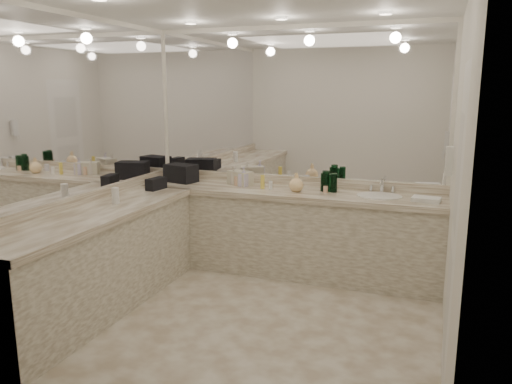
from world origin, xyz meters
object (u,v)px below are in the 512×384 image
at_px(wall_phone, 449,161).
at_px(soap_bottle_c, 296,182).
at_px(soap_bottle_b, 244,177).
at_px(cream_cosmetic_case, 240,178).
at_px(hand_towel, 426,199).
at_px(black_toiletry_bag, 181,173).
at_px(sink, 379,197).
at_px(soap_bottle_a, 234,176).

height_order(wall_phone, soap_bottle_c, wall_phone).
relative_size(soap_bottle_b, soap_bottle_c, 1.08).
relative_size(cream_cosmetic_case, hand_towel, 1.04).
height_order(black_toiletry_bag, soap_bottle_c, black_toiletry_bag).
height_order(sink, soap_bottle_b, soap_bottle_b).
relative_size(sink, soap_bottle_b, 2.08).
bearing_deg(hand_towel, soap_bottle_c, 178.38).
xyz_separation_m(black_toiletry_bag, soap_bottle_c, (1.38, -0.08, -0.00)).
height_order(soap_bottle_a, soap_bottle_c, soap_bottle_a).
bearing_deg(wall_phone, soap_bottle_a, 165.34).
bearing_deg(hand_towel, soap_bottle_b, 176.57).
xyz_separation_m(hand_towel, soap_bottle_a, (-2.03, 0.16, 0.08)).
xyz_separation_m(wall_phone, black_toiletry_bag, (-2.82, 0.53, -0.35)).
bearing_deg(sink, soap_bottle_c, -176.68).
distance_m(soap_bottle_a, soap_bottle_b, 0.15).
distance_m(soap_bottle_a, soap_bottle_c, 0.76).
bearing_deg(wall_phone, soap_bottle_c, 162.60).
xyz_separation_m(sink, soap_bottle_c, (-0.84, -0.05, 0.10)).
xyz_separation_m(wall_phone, hand_towel, (-0.17, 0.42, -0.43)).
xyz_separation_m(wall_phone, soap_bottle_b, (-2.05, 0.53, -0.34)).
bearing_deg(cream_cosmetic_case, black_toiletry_bag, -149.59).
xyz_separation_m(wall_phone, soap_bottle_c, (-1.44, 0.45, -0.35)).
relative_size(black_toiletry_bag, soap_bottle_a, 1.77).
bearing_deg(soap_bottle_a, hand_towel, -4.45).
xyz_separation_m(soap_bottle_a, soap_bottle_b, (0.14, -0.04, 0.01)).
distance_m(sink, wall_phone, 0.91).
xyz_separation_m(sink, black_toiletry_bag, (-2.22, 0.03, 0.11)).
height_order(sink, wall_phone, wall_phone).
height_order(sink, soap_bottle_a, soap_bottle_a).
xyz_separation_m(wall_phone, cream_cosmetic_case, (-2.12, 0.60, -0.37)).
xyz_separation_m(sink, hand_towel, (0.44, -0.08, 0.03)).
height_order(black_toiletry_bag, cream_cosmetic_case, black_toiletry_bag).
height_order(wall_phone, cream_cosmetic_case, wall_phone).
bearing_deg(black_toiletry_bag, hand_towel, -2.45).
bearing_deg(wall_phone, black_toiletry_bag, 169.38).
distance_m(black_toiletry_bag, soap_bottle_c, 1.38).
distance_m(black_toiletry_bag, hand_towel, 2.66).
height_order(wall_phone, soap_bottle_a, wall_phone).
bearing_deg(hand_towel, cream_cosmetic_case, 174.65).
bearing_deg(soap_bottle_c, wall_phone, -17.40).
bearing_deg(cream_cosmetic_case, sink, 20.98).
bearing_deg(black_toiletry_bag, cream_cosmetic_case, 5.70).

